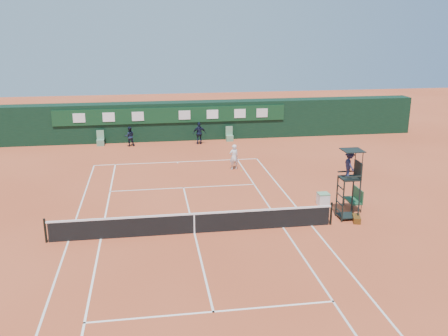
% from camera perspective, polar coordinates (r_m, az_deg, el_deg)
% --- Properties ---
extents(ground, '(90.00, 90.00, 0.00)m').
position_cam_1_polar(ground, '(22.66, -3.40, -7.44)').
color(ground, '#C5522E').
rests_on(ground, ground).
extents(court_lines, '(11.05, 23.85, 0.01)m').
position_cam_1_polar(court_lines, '(22.65, -3.40, -7.43)').
color(court_lines, white).
rests_on(court_lines, ground).
extents(tennis_net, '(12.90, 0.10, 1.10)m').
position_cam_1_polar(tennis_net, '(22.45, -3.42, -6.25)').
color(tennis_net, black).
rests_on(tennis_net, ground).
extents(back_wall, '(40.00, 1.65, 3.00)m').
position_cam_1_polar(back_wall, '(40.15, -6.04, 5.39)').
color(back_wall, black).
rests_on(back_wall, ground).
extents(linesman_chair_left, '(0.55, 0.50, 1.15)m').
position_cam_1_polar(linesman_chair_left, '(39.30, -13.93, 2.97)').
color(linesman_chair_left, '#568365').
rests_on(linesman_chair_left, ground).
extents(linesman_chair_right, '(0.55, 0.50, 1.15)m').
position_cam_1_polar(linesman_chair_right, '(39.64, 0.63, 3.58)').
color(linesman_chair_right, '#5B8C67').
rests_on(linesman_chair_right, ground).
extents(umpire_chair, '(0.96, 0.95, 3.42)m').
position_cam_1_polar(umpire_chair, '(24.13, 14.18, -0.20)').
color(umpire_chair, black).
rests_on(umpire_chair, ground).
extents(player_bench, '(0.55, 1.20, 1.10)m').
position_cam_1_polar(player_bench, '(26.05, 14.75, -3.31)').
color(player_bench, '#1B442B').
rests_on(player_bench, ground).
extents(tennis_bag, '(0.54, 0.83, 0.29)m').
position_cam_1_polar(tennis_bag, '(24.62, 14.90, -5.63)').
color(tennis_bag, black).
rests_on(tennis_bag, ground).
extents(cooler, '(0.57, 0.57, 0.65)m').
position_cam_1_polar(cooler, '(26.32, 11.26, -3.49)').
color(cooler, white).
rests_on(cooler, ground).
extents(tennis_ball, '(0.07, 0.07, 0.07)m').
position_cam_1_polar(tennis_ball, '(31.70, 1.98, -0.28)').
color(tennis_ball, '#CED732').
rests_on(tennis_ball, ground).
extents(player, '(0.68, 0.53, 1.64)m').
position_cam_1_polar(player, '(31.83, 1.14, 1.27)').
color(player, silver).
rests_on(player, ground).
extents(ball_kid_left, '(0.78, 0.63, 1.51)m').
position_cam_1_polar(ball_kid_left, '(38.54, -10.74, 3.58)').
color(ball_kid_left, black).
rests_on(ball_kid_left, ground).
extents(ball_kid_right, '(1.04, 0.51, 1.72)m').
position_cam_1_polar(ball_kid_right, '(38.50, -2.84, 3.99)').
color(ball_kid_right, black).
rests_on(ball_kid_right, ground).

